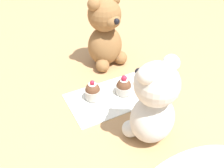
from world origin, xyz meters
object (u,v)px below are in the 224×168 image
(teddy_bear_tan, at_px, (105,34))
(cupcake_near_cream_bear, at_px, (124,87))
(cupcake_near_tan_bear, at_px, (93,91))
(teddy_bear_cream, at_px, (153,104))

(teddy_bear_tan, distance_m, cupcake_near_cream_bear, 0.21)
(cupcake_near_cream_bear, height_order, cupcake_near_tan_bear, same)
(teddy_bear_tan, distance_m, cupcake_near_tan_bear, 0.23)
(teddy_bear_tan, bearing_deg, cupcake_near_tan_bear, -137.58)
(teddy_bear_cream, bearing_deg, teddy_bear_tan, -108.12)
(teddy_bear_cream, xyz_separation_m, teddy_bear_tan, (-0.06, -0.38, 0.01))
(teddy_bear_cream, height_order, teddy_bear_tan, teddy_bear_tan)
(teddy_bear_cream, relative_size, cupcake_near_cream_bear, 3.65)
(cupcake_near_cream_bear, bearing_deg, cupcake_near_tan_bear, -13.02)
(teddy_bear_cream, relative_size, teddy_bear_tan, 0.95)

